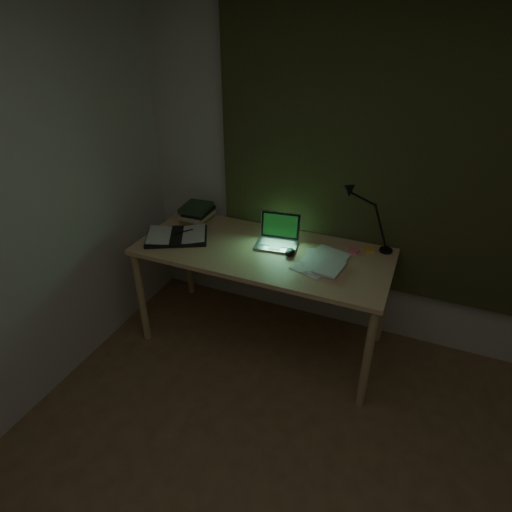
{
  "coord_description": "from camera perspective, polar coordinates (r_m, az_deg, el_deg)",
  "views": [
    {
      "loc": [
        0.34,
        -0.88,
        2.27
      ],
      "look_at": [
        -0.62,
        1.41,
        0.82
      ],
      "focal_mm": 30.0,
      "sensor_mm": 36.0,
      "label": 1
    }
  ],
  "objects": [
    {
      "name": "desk",
      "position": [
        3.2,
        0.84,
        -5.45
      ],
      "size": [
        1.77,
        0.77,
        0.81
      ],
      "primitive_type": null,
      "color": "tan",
      "rests_on": "floor"
    },
    {
      "name": "desk_lamp",
      "position": [
        2.99,
        17.58,
        4.61
      ],
      "size": [
        0.33,
        0.26,
        0.48
      ],
      "primitive_type": null,
      "rotation": [
        0.0,
        0.0,
        -0.02
      ],
      "color": "black",
      "rests_on": "desk"
    },
    {
      "name": "sticky_pink",
      "position": [
        3.03,
        12.87,
        0.68
      ],
      "size": [
        0.08,
        0.08,
        0.01
      ],
      "primitive_type": "cube",
      "rotation": [
        0.0,
        0.0,
        -0.16
      ],
      "color": "#FA6175",
      "rests_on": "desk"
    },
    {
      "name": "sticky_yellow",
      "position": [
        3.07,
        14.87,
        0.81
      ],
      "size": [
        0.09,
        0.09,
        0.01
      ],
      "primitive_type": "cube",
      "rotation": [
        0.0,
        0.0,
        0.35
      ],
      "color": "gold",
      "rests_on": "desk"
    },
    {
      "name": "wall_back",
      "position": [
        3.07,
        15.37,
        9.77
      ],
      "size": [
        3.5,
        0.0,
        2.5
      ],
      "primitive_type": "cube",
      "color": "beige",
      "rests_on": "ground"
    },
    {
      "name": "curtain",
      "position": [
        2.97,
        15.77,
        13.13
      ],
      "size": [
        2.2,
        0.06,
        2.0
      ],
      "primitive_type": "cube",
      "color": "#35391C",
      "rests_on": "wall_back"
    },
    {
      "name": "laptop",
      "position": [
        2.98,
        2.79,
        3.09
      ],
      "size": [
        0.33,
        0.36,
        0.21
      ],
      "primitive_type": null,
      "rotation": [
        0.0,
        0.0,
        0.13
      ],
      "color": "silver",
      "rests_on": "desk"
    },
    {
      "name": "loose_papers",
      "position": [
        2.82,
        8.86,
        -1.18
      ],
      "size": [
        0.46,
        0.48,
        0.02
      ],
      "primitive_type": null,
      "rotation": [
        0.0,
        0.0,
        0.36
      ],
      "color": "white",
      "rests_on": "desk"
    },
    {
      "name": "open_textbook",
      "position": [
        3.18,
        -10.53,
        2.69
      ],
      "size": [
        0.53,
        0.47,
        0.04
      ],
      "primitive_type": null,
      "rotation": [
        0.0,
        0.0,
        0.48
      ],
      "color": "silver",
      "rests_on": "desk"
    },
    {
      "name": "book_stack",
      "position": [
        3.41,
        -7.81,
        5.73
      ],
      "size": [
        0.2,
        0.24,
        0.13
      ],
      "primitive_type": null,
      "rotation": [
        0.0,
        0.0,
        -0.0
      ],
      "color": "silver",
      "rests_on": "desk"
    },
    {
      "name": "mouse",
      "position": [
        2.92,
        4.58,
        0.5
      ],
      "size": [
        0.08,
        0.11,
        0.04
      ],
      "primitive_type": "ellipsoid",
      "rotation": [
        0.0,
        0.0,
        0.11
      ],
      "color": "black",
      "rests_on": "desk"
    }
  ]
}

